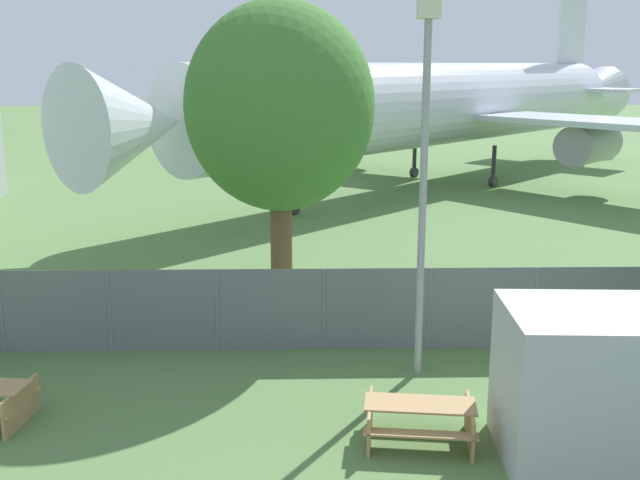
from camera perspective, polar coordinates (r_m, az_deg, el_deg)
name	(u,v)px	position (r m, az deg, el deg)	size (l,w,h in m)	color
perimeter_fence	(324,309)	(17.92, 0.30, -5.30)	(56.07, 0.07, 2.01)	slate
airplane	(442,105)	(43.10, 9.29, 10.13)	(34.50, 36.00, 13.52)	silver
picnic_bench_open_grass	(420,417)	(14.02, 7.61, -13.24)	(2.16, 1.64, 0.76)	tan
tree_near_hangar	(280,108)	(20.17, -3.09, 10.04)	(5.06, 5.06, 8.40)	brown
light_mast	(424,155)	(15.88, 7.94, 6.40)	(0.44, 0.44, 7.95)	#99999E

